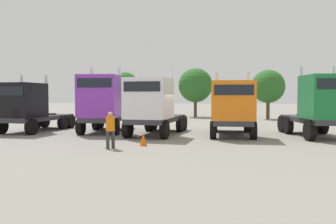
# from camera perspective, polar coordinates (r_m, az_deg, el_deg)

# --- Properties ---
(ground) EXTENTS (200.00, 200.00, 0.00)m
(ground) POSITION_cam_1_polar(r_m,az_deg,el_deg) (20.45, -1.98, -4.13)
(ground) COLOR gray
(semi_truck_black) EXTENTS (2.58, 6.10, 3.86)m
(semi_truck_black) POSITION_cam_1_polar(r_m,az_deg,el_deg) (24.57, -22.31, 0.82)
(semi_truck_black) COLOR #333338
(semi_truck_black) RESTS_ON ground
(semi_truck_purple) EXTENTS (3.33, 5.96, 4.34)m
(semi_truck_purple) POSITION_cam_1_polar(r_m,az_deg,el_deg) (22.66, -10.86, 1.44)
(semi_truck_purple) COLOR #333338
(semi_truck_purple) RESTS_ON ground
(semi_truck_white) EXTENTS (2.70, 6.46, 4.06)m
(semi_truck_white) POSITION_cam_1_polar(r_m,az_deg,el_deg) (20.70, -2.61, 1.04)
(semi_truck_white) COLOR #333338
(semi_truck_white) RESTS_ON ground
(semi_truck_orange) EXTENTS (3.00, 6.36, 3.87)m
(semi_truck_orange) POSITION_cam_1_polar(r_m,az_deg,el_deg) (20.68, 10.67, 0.72)
(semi_truck_orange) COLOR #333338
(semi_truck_orange) RESTS_ON ground
(semi_truck_green) EXTENTS (3.72, 6.21, 4.18)m
(semi_truck_green) POSITION_cam_1_polar(r_m,az_deg,el_deg) (21.39, 24.18, 0.99)
(semi_truck_green) COLOR #333338
(semi_truck_green) RESTS_ON ground
(visitor_in_hivis) EXTENTS (0.56, 0.56, 1.70)m
(visitor_in_hivis) POSITION_cam_1_polar(r_m,az_deg,el_deg) (15.83, -9.55, -2.55)
(visitor_in_hivis) COLOR #383838
(visitor_in_hivis) RESTS_ON ground
(traffic_cone_near) EXTENTS (0.36, 0.36, 0.62)m
(traffic_cone_near) POSITION_cam_1_polar(r_m,az_deg,el_deg) (16.69, -4.11, -4.57)
(traffic_cone_near) COLOR #F2590C
(traffic_cone_near) RESTS_ON ground
(oak_far_left) EXTENTS (3.30, 3.30, 5.44)m
(oak_far_left) POSITION_cam_1_polar(r_m,az_deg,el_deg) (43.05, -7.11, 4.38)
(oak_far_left) COLOR #4C3823
(oak_far_left) RESTS_ON ground
(oak_far_centre) EXTENTS (4.00, 4.00, 5.74)m
(oak_far_centre) POSITION_cam_1_polar(r_m,az_deg,el_deg) (40.48, 4.58, 4.44)
(oak_far_centre) COLOR #4C3823
(oak_far_centre) RESTS_ON ground
(oak_far_right) EXTENTS (3.53, 3.53, 5.25)m
(oak_far_right) POSITION_cam_1_polar(r_m,az_deg,el_deg) (38.08, 16.31, 4.08)
(oak_far_right) COLOR #4C3823
(oak_far_right) RESTS_ON ground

